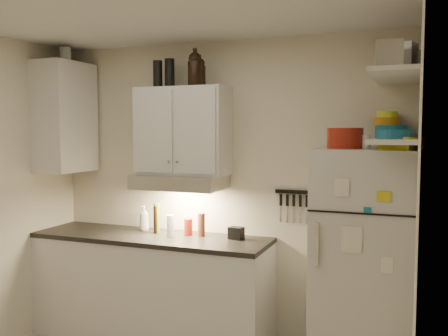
% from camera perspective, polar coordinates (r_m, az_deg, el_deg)
% --- Properties ---
extents(back_wall, '(3.20, 0.02, 2.60)m').
position_cam_1_polar(back_wall, '(4.41, -0.17, -2.59)').
color(back_wall, beige).
rests_on(back_wall, ground).
extents(right_wall, '(0.02, 3.00, 2.60)m').
position_cam_1_polar(right_wall, '(2.62, 21.29, -7.67)').
color(right_wall, beige).
rests_on(right_wall, ground).
extents(base_cabinet, '(2.10, 0.60, 0.88)m').
position_cam_1_polar(base_cabinet, '(4.55, -8.29, -13.51)').
color(base_cabinet, silver).
rests_on(base_cabinet, floor).
extents(countertop, '(2.10, 0.62, 0.04)m').
position_cam_1_polar(countertop, '(4.43, -8.35, -7.84)').
color(countertop, black).
rests_on(countertop, base_cabinet).
extents(upper_cabinet, '(0.80, 0.33, 0.75)m').
position_cam_1_polar(upper_cabinet, '(4.34, -4.72, 4.23)').
color(upper_cabinet, silver).
rests_on(upper_cabinet, back_wall).
extents(side_cabinet, '(0.33, 0.55, 1.00)m').
position_cam_1_polar(side_cabinet, '(4.83, -17.70, 5.53)').
color(side_cabinet, silver).
rests_on(side_cabinet, left_wall).
extents(range_hood, '(0.76, 0.46, 0.12)m').
position_cam_1_polar(range_hood, '(4.30, -5.06, -1.58)').
color(range_hood, silver).
rests_on(range_hood, back_wall).
extents(fridge, '(0.70, 0.68, 1.70)m').
position_cam_1_polar(fridge, '(3.87, 15.65, -10.53)').
color(fridge, silver).
rests_on(fridge, floor).
extents(shelf_hi, '(0.30, 0.95, 0.03)m').
position_cam_1_polar(shelf_hi, '(3.61, 19.09, 9.95)').
color(shelf_hi, silver).
rests_on(shelf_hi, right_wall).
extents(shelf_lo, '(0.30, 0.95, 0.03)m').
position_cam_1_polar(shelf_lo, '(3.60, 18.92, 2.96)').
color(shelf_lo, silver).
rests_on(shelf_lo, right_wall).
extents(knife_strip, '(0.42, 0.02, 0.03)m').
position_cam_1_polar(knife_strip, '(4.18, 8.69, -2.75)').
color(knife_strip, black).
rests_on(knife_strip, back_wall).
extents(dutch_oven, '(0.33, 0.33, 0.15)m').
position_cam_1_polar(dutch_oven, '(3.71, 13.67, 3.33)').
color(dutch_oven, maroon).
rests_on(dutch_oven, fridge).
extents(book_stack, '(0.29, 0.32, 0.09)m').
position_cam_1_polar(book_stack, '(3.57, 19.61, 2.67)').
color(book_stack, gold).
rests_on(book_stack, fridge).
extents(spice_jar, '(0.08, 0.08, 0.10)m').
position_cam_1_polar(spice_jar, '(3.68, 15.92, 2.90)').
color(spice_jar, silver).
rests_on(spice_jar, fridge).
extents(stock_pot, '(0.28, 0.28, 0.17)m').
position_cam_1_polar(stock_pot, '(3.86, 20.39, 11.03)').
color(stock_pot, silver).
rests_on(stock_pot, shelf_hi).
extents(tin_a, '(0.22, 0.21, 0.18)m').
position_cam_1_polar(tin_a, '(3.54, 19.56, 11.78)').
color(tin_a, '#AAAAAD').
rests_on(tin_a, shelf_hi).
extents(tin_b, '(0.17, 0.17, 0.16)m').
position_cam_1_polar(tin_b, '(3.25, 18.34, 12.27)').
color(tin_b, '#AAAAAD').
rests_on(tin_b, shelf_hi).
extents(bowl_teal, '(0.24, 0.24, 0.09)m').
position_cam_1_polar(bowl_teal, '(3.92, 18.59, 3.97)').
color(bowl_teal, '#176281').
rests_on(bowl_teal, shelf_lo).
extents(bowl_orange, '(0.19, 0.19, 0.06)m').
position_cam_1_polar(bowl_orange, '(3.97, 18.12, 5.08)').
color(bowl_orange, orange).
rests_on(bowl_orange, bowl_teal).
extents(bowl_yellow, '(0.15, 0.15, 0.05)m').
position_cam_1_polar(bowl_yellow, '(3.97, 18.14, 5.84)').
color(bowl_yellow, yellow).
rests_on(bowl_yellow, bowl_orange).
extents(plates, '(0.32, 0.32, 0.06)m').
position_cam_1_polar(plates, '(3.54, 18.91, 3.67)').
color(plates, '#176281').
rests_on(plates, shelf_lo).
extents(growler_a, '(0.12, 0.12, 0.29)m').
position_cam_1_polar(growler_a, '(4.23, -3.34, 11.27)').
color(growler_a, black).
rests_on(growler_a, upper_cabinet).
extents(growler_b, '(0.12, 0.12, 0.24)m').
position_cam_1_polar(growler_b, '(4.28, -2.83, 10.91)').
color(growler_b, black).
rests_on(growler_b, upper_cabinet).
extents(thermos_a, '(0.10, 0.10, 0.25)m').
position_cam_1_polar(thermos_a, '(4.40, -6.23, 10.72)').
color(thermos_a, black).
rests_on(thermos_a, upper_cabinet).
extents(thermos_b, '(0.10, 0.10, 0.23)m').
position_cam_1_polar(thermos_b, '(4.40, -7.58, 10.59)').
color(thermos_b, black).
rests_on(thermos_b, upper_cabinet).
extents(side_jar, '(0.12, 0.12, 0.14)m').
position_cam_1_polar(side_jar, '(4.88, -17.68, 12.22)').
color(side_jar, silver).
rests_on(side_jar, side_cabinet).
extents(soap_bottle, '(0.10, 0.10, 0.26)m').
position_cam_1_polar(soap_bottle, '(4.60, -9.12, -5.52)').
color(soap_bottle, silver).
rests_on(soap_bottle, countertop).
extents(pepper_mill, '(0.07, 0.07, 0.20)m').
position_cam_1_polar(pepper_mill, '(4.32, -2.60, -6.49)').
color(pepper_mill, brown).
rests_on(pepper_mill, countertop).
extents(oil_bottle, '(0.06, 0.06, 0.27)m').
position_cam_1_polar(oil_bottle, '(4.47, -7.68, -5.72)').
color(oil_bottle, '#456C1B').
rests_on(oil_bottle, countertop).
extents(vinegar_bottle, '(0.06, 0.06, 0.24)m').
position_cam_1_polar(vinegar_bottle, '(4.47, -7.75, -5.88)').
color(vinegar_bottle, black).
rests_on(vinegar_bottle, countertop).
extents(clear_bottle, '(0.07, 0.07, 0.19)m').
position_cam_1_polar(clear_bottle, '(4.32, -6.13, -6.59)').
color(clear_bottle, silver).
rests_on(clear_bottle, countertop).
extents(red_jar, '(0.09, 0.09, 0.15)m').
position_cam_1_polar(red_jar, '(4.37, -4.10, -6.74)').
color(red_jar, maroon).
rests_on(red_jar, countertop).
extents(caddy, '(0.13, 0.10, 0.10)m').
position_cam_1_polar(caddy, '(4.21, 1.40, -7.45)').
color(caddy, black).
rests_on(caddy, countertop).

